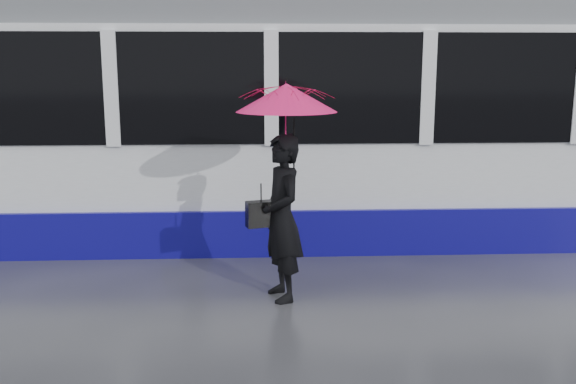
{
  "coord_description": "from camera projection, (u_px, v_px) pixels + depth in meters",
  "views": [
    {
      "loc": [
        -0.35,
        -6.91,
        2.5
      ],
      "look_at": [
        -0.01,
        0.11,
        1.1
      ],
      "focal_mm": 40.0,
      "sensor_mm": 36.0,
      "label": 1
    }
  ],
  "objects": [
    {
      "name": "tram",
      "position": [
        438.0,
        124.0,
        9.51
      ],
      "size": [
        26.0,
        2.56,
        3.35
      ],
      "color": "white",
      "rests_on": "ground"
    },
    {
      "name": "handbag",
      "position": [
        261.0,
        214.0,
        6.82
      ],
      "size": [
        0.35,
        0.22,
        0.46
      ],
      "rotation": [
        0.0,
        0.0,
        0.29
      ],
      "color": "black",
      "rests_on": "ground"
    },
    {
      "name": "rails",
      "position": [
        281.0,
        232.0,
        9.72
      ],
      "size": [
        34.0,
        1.51,
        0.02
      ],
      "color": "#3F3D38",
      "rests_on": "ground"
    },
    {
      "name": "ground",
      "position": [
        290.0,
        289.0,
        7.27
      ],
      "size": [
        90.0,
        90.0,
        0.0
      ],
      "primitive_type": "plane",
      "color": "#2D2D32",
      "rests_on": "ground"
    },
    {
      "name": "umbrella",
      "position": [
        287.0,
        118.0,
        6.62
      ],
      "size": [
        1.31,
        1.31,
        1.21
      ],
      "rotation": [
        0.0,
        0.0,
        0.29
      ],
      "color": "#FF157D",
      "rests_on": "ground"
    },
    {
      "name": "woman",
      "position": [
        282.0,
        218.0,
        6.82
      ],
      "size": [
        0.6,
        0.75,
        1.79
      ],
      "primitive_type": "imported",
      "rotation": [
        0.0,
        0.0,
        -1.28
      ],
      "color": "black",
      "rests_on": "ground"
    }
  ]
}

